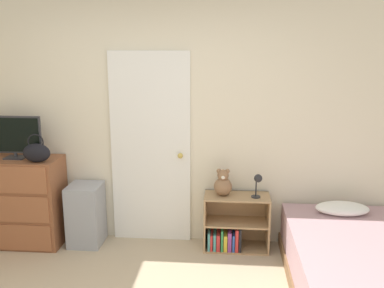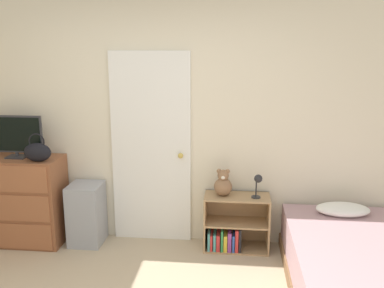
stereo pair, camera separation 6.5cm
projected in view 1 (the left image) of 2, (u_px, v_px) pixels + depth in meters
wall_back at (161, 123)px, 4.43m from camera, size 10.00×0.06×2.55m
door_closed at (151, 149)px, 4.45m from camera, size 0.83×0.09×2.01m
dresser at (20, 201)px, 4.48m from camera, size 0.88×0.45×0.93m
tv at (14, 136)px, 4.33m from camera, size 0.58×0.16×0.44m
handbag at (37, 152)px, 4.21m from camera, size 0.28×0.13×0.29m
storage_bin at (86, 214)px, 4.49m from camera, size 0.33×0.36×0.65m
bookshelf at (233, 227)px, 4.41m from camera, size 0.66×0.31×0.57m
teddy_bear at (223, 184)px, 4.31m from camera, size 0.18×0.18×0.28m
desk_lamp at (258, 181)px, 4.23m from camera, size 0.10×0.10×0.24m
bed at (359, 268)px, 3.60m from camera, size 1.14×1.82×0.57m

